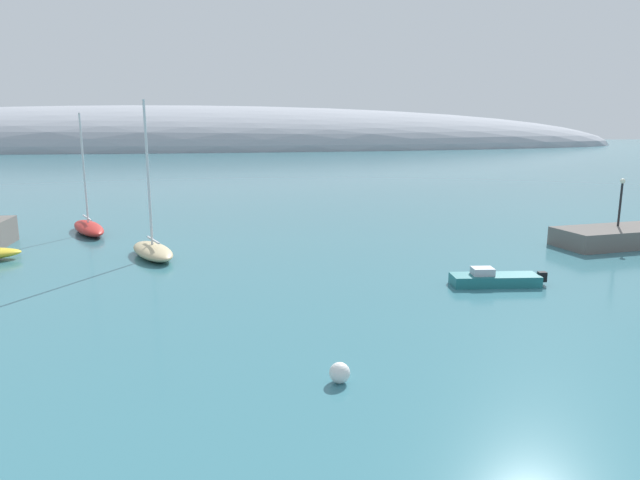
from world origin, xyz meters
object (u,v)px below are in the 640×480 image
object	(u,v)px
sailboat_sand_near_shore	(153,249)
sailboat_red_outer_mooring	(89,227)
motorboat_teal_alongside_breakwater	(495,279)
harbor_lamp_post	(621,196)
mooring_buoy_white	(340,373)

from	to	relation	value
sailboat_sand_near_shore	sailboat_red_outer_mooring	bearing A→B (deg)	10.17
sailboat_sand_near_shore	motorboat_teal_alongside_breakwater	xyz separation A→B (m)	(18.98, -10.18, -0.22)
harbor_lamp_post	sailboat_sand_near_shore	bearing A→B (deg)	177.20
sailboat_sand_near_shore	harbor_lamp_post	size ratio (longest dim) A/B	2.91
motorboat_teal_alongside_breakwater	harbor_lamp_post	world-z (taller)	harbor_lamp_post
sailboat_sand_near_shore	sailboat_red_outer_mooring	distance (m)	11.35
sailboat_red_outer_mooring	harbor_lamp_post	bearing A→B (deg)	51.60
mooring_buoy_white	harbor_lamp_post	distance (m)	31.30
sailboat_sand_near_shore	harbor_lamp_post	world-z (taller)	sailboat_sand_near_shore
motorboat_teal_alongside_breakwater	mooring_buoy_white	distance (m)	14.79
motorboat_teal_alongside_breakwater	harbor_lamp_post	bearing A→B (deg)	-141.11
harbor_lamp_post	mooring_buoy_white	bearing A→B (deg)	-143.37
sailboat_red_outer_mooring	harbor_lamp_post	distance (m)	40.74
sailboat_sand_near_shore	mooring_buoy_white	size ratio (longest dim) A/B	14.21
sailboat_sand_near_shore	mooring_buoy_white	bearing A→B (deg)	-179.47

